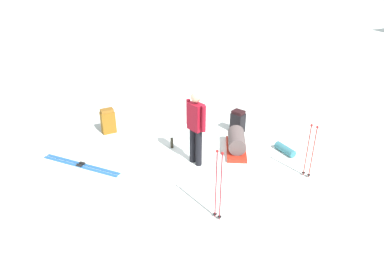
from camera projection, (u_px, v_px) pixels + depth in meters
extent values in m
plane|color=white|center=(192.00, 153.00, 8.24)|extent=(80.00, 80.00, 0.00)
cylinder|color=black|center=(199.00, 148.00, 7.59)|extent=(0.14, 0.14, 0.85)
cylinder|color=black|center=(193.00, 145.00, 7.72)|extent=(0.14, 0.14, 0.85)
cube|color=maroon|center=(196.00, 117.00, 7.34)|extent=(0.37, 0.28, 0.60)
cylinder|color=maroon|center=(204.00, 119.00, 7.16)|extent=(0.09, 0.09, 0.58)
cylinder|color=maroon|center=(188.00, 112.00, 7.48)|extent=(0.09, 0.09, 0.58)
sphere|color=tan|center=(196.00, 97.00, 7.14)|extent=(0.22, 0.22, 0.22)
cube|color=#275FA2|center=(79.00, 166.00, 7.70)|extent=(1.67, 1.21, 0.02)
cube|color=black|center=(79.00, 165.00, 7.69)|extent=(0.15, 0.13, 0.03)
cube|color=#275FA2|center=(82.00, 164.00, 7.78)|extent=(1.67, 1.21, 0.02)
cube|color=black|center=(82.00, 163.00, 7.77)|extent=(0.15, 0.13, 0.03)
cube|color=brown|center=(108.00, 122.00, 9.06)|extent=(0.25, 0.37, 0.59)
cube|color=brown|center=(107.00, 111.00, 8.92)|extent=(0.22, 0.33, 0.08)
cube|color=black|center=(238.00, 123.00, 9.11)|extent=(0.39, 0.35, 0.53)
cube|color=black|center=(238.00, 112.00, 8.97)|extent=(0.35, 0.32, 0.08)
cylinder|color=maroon|center=(307.00, 152.00, 7.16)|extent=(0.02, 0.02, 1.15)
sphere|color=#A51919|center=(312.00, 125.00, 6.89)|extent=(0.05, 0.05, 0.05)
cylinder|color=black|center=(303.00, 173.00, 7.39)|extent=(0.07, 0.07, 0.01)
cylinder|color=maroon|center=(313.00, 154.00, 7.09)|extent=(0.02, 0.02, 1.15)
sphere|color=#A51919|center=(317.00, 127.00, 6.82)|extent=(0.05, 0.05, 0.05)
cylinder|color=black|center=(309.00, 175.00, 7.32)|extent=(0.07, 0.07, 0.01)
cylinder|color=maroon|center=(216.00, 186.00, 5.95)|extent=(0.02, 0.02, 1.33)
sphere|color=#A51919|center=(217.00, 151.00, 5.64)|extent=(0.05, 0.05, 0.05)
cylinder|color=black|center=(215.00, 214.00, 6.22)|extent=(0.07, 0.07, 0.01)
cylinder|color=maroon|center=(221.00, 189.00, 5.88)|extent=(0.02, 0.02, 1.33)
sphere|color=#A51919|center=(222.00, 153.00, 5.58)|extent=(0.05, 0.05, 0.05)
cylinder|color=black|center=(219.00, 217.00, 6.15)|extent=(0.07, 0.07, 0.01)
cube|color=red|center=(236.00, 149.00, 8.32)|extent=(1.19, 1.02, 0.09)
cylinder|color=#564947|center=(237.00, 140.00, 8.21)|extent=(0.88, 0.78, 0.40)
cylinder|color=teal|center=(285.00, 149.00, 8.21)|extent=(0.55, 0.20, 0.18)
cylinder|color=black|center=(172.00, 143.00, 8.41)|extent=(0.07, 0.07, 0.26)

